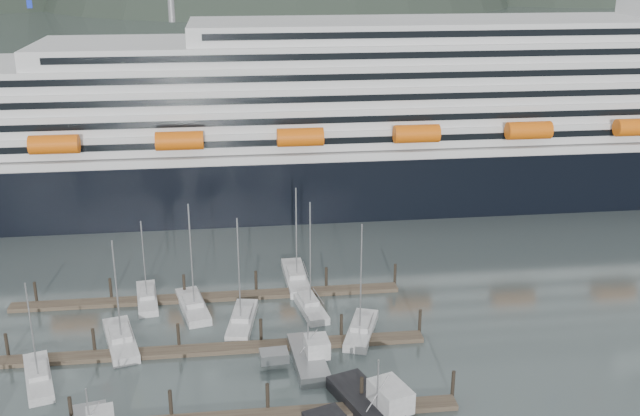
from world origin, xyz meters
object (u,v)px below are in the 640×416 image
Objects in this scene: sailboat_b at (39,378)px; sailboat_a at (121,341)px; cruise_ship at (412,127)px; sailboat_e at (147,299)px; sailboat_d at (308,304)px; sailboat_h at (361,331)px; sailboat_c at (242,321)px; sailboat_g at (296,278)px; trawler_c at (376,413)px; sailboat_f at (193,307)px; trawler_e at (307,357)px.

sailboat_a is at bearing -64.48° from sailboat_b.
cruise_ship reaches higher than sailboat_e.
sailboat_d is 1.01× the size of sailboat_h.
sailboat_c is 13.35m from sailboat_g.
sailboat_a is 0.93× the size of sailboat_d.
sailboat_h reaches higher than trawler_c.
sailboat_c is 0.97× the size of trawler_c.
sailboat_g is at bearing -75.36° from sailboat_f.
sailboat_c is 13.98m from sailboat_h.
sailboat_f is at bearing 37.55° from trawler_e.
sailboat_f reaches higher than sailboat_c.
trawler_e is at bearing -151.41° from sailboat_f.
sailboat_g is (13.15, 6.87, -0.01)m from sailboat_f.
sailboat_h is at bearing -97.30° from sailboat_c.
sailboat_f is (14.97, 14.03, 0.04)m from sailboat_b.
sailboat_c is at bearing -139.32° from sailboat_f.
sailboat_e is at bearing -44.79° from sailboat_b.
trawler_e is (27.39, 0.01, 0.42)m from sailboat_b.
sailboat_g is at bearing -3.94° from sailboat_d.
sailboat_b is at bearing 104.59° from sailboat_d.
trawler_c is 12.04m from trawler_e.
trawler_c is at bearing 178.99° from sailboat_d.
sailboat_h is at bearing -126.41° from sailboat_f.
sailboat_d is 1.48× the size of trawler_e.
sailboat_c reaches higher than trawler_e.
sailboat_f is at bearing 86.05° from sailboat_h.
trawler_c reaches higher than trawler_e.
trawler_c is (32.60, -10.85, 0.51)m from sailboat_b.
sailboat_a reaches higher than trawler_c.
trawler_c is at bearing -157.61° from sailboat_f.
trawler_c is at bearing -147.80° from sailboat_e.
sailboat_d is at bearing -118.17° from cruise_ship.
sailboat_h is 0.98× the size of trawler_c.
trawler_c is (23.39, -27.97, 0.51)m from sailboat_e.
sailboat_e is 0.79× the size of trawler_c.
sailboat_g is 1.42× the size of trawler_e.
sailboat_c is 8.79m from sailboat_d.
sailboat_g is (28.12, 20.89, 0.02)m from sailboat_b.
trawler_c is (17.63, -24.87, 0.47)m from sailboat_f.
cruise_ship is 14.62× the size of trawler_c.
cruise_ship is at bearing -36.00° from sailboat_g.
trawler_e is at bearing -106.50° from sailboat_b.
sailboat_f is at bearing 63.15° from sailboat_c.
sailboat_a is at bearing 36.28° from trawler_c.
sailboat_a is at bearing 67.76° from trawler_e.
cruise_ship reaches higher than trawler_e.
sailboat_h is at bearing -160.14° from sailboat_g.
sailboat_f is 30.49m from trawler_c.
cruise_ship is 67.34m from sailboat_a.
sailboat_h is at bearing -154.36° from sailboat_d.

